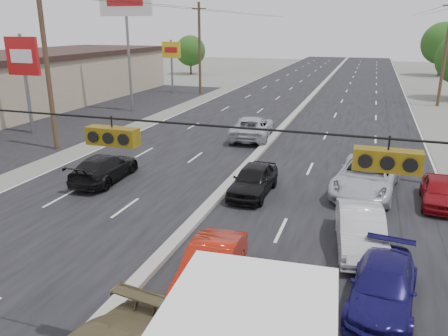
{
  "coord_description": "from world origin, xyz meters",
  "views": [
    {
      "loc": [
        6.14,
        -7.09,
        7.47
      ],
      "look_at": [
        1.0,
        8.27,
        2.2
      ],
      "focal_mm": 35.0,
      "sensor_mm": 36.0,
      "label": 1
    }
  ],
  "objects_px": {
    "tree_right_far": "(443,43)",
    "queue_car_d": "(383,287)",
    "pole_sign_mid": "(23,62)",
    "pole_sign_far": "(171,54)",
    "utility_pole_left_b": "(47,67)",
    "oncoming_far": "(252,128)",
    "pole_sign_billboard": "(126,9)",
    "red_sedan": "(211,267)",
    "queue_car_c": "(366,177)",
    "utility_pole_right_c": "(445,52)",
    "oncoming_near": "(104,168)",
    "tree_left_far": "(190,51)",
    "queue_car_a": "(253,180)",
    "queue_car_b": "(360,230)",
    "queue_car_e": "(439,192)",
    "utility_pole_left_c": "(200,48)"
  },
  "relations": [
    {
      "from": "queue_car_d",
      "to": "pole_sign_mid",
      "type": "bearing_deg",
      "value": 156.16
    },
    {
      "from": "queue_car_e",
      "to": "pole_sign_mid",
      "type": "bearing_deg",
      "value": 171.45
    },
    {
      "from": "pole_sign_mid",
      "to": "queue_car_a",
      "type": "height_order",
      "value": "pole_sign_mid"
    },
    {
      "from": "tree_right_far",
      "to": "oncoming_far",
      "type": "distance_m",
      "value": 51.58
    },
    {
      "from": "queue_car_b",
      "to": "queue_car_e",
      "type": "relative_size",
      "value": 1.19
    },
    {
      "from": "pole_sign_mid",
      "to": "pole_sign_far",
      "type": "xyz_separation_m",
      "value": [
        1.0,
        22.0,
        -0.71
      ]
    },
    {
      "from": "pole_sign_billboard",
      "to": "pole_sign_far",
      "type": "bearing_deg",
      "value": 97.13
    },
    {
      "from": "queue_car_e",
      "to": "oncoming_near",
      "type": "xyz_separation_m",
      "value": [
        -15.61,
        -1.88,
        0.05
      ]
    },
    {
      "from": "red_sedan",
      "to": "queue_car_b",
      "type": "height_order",
      "value": "queue_car_b"
    },
    {
      "from": "pole_sign_mid",
      "to": "pole_sign_billboard",
      "type": "xyz_separation_m",
      "value": [
        2.5,
        10.0,
        3.75
      ]
    },
    {
      "from": "queue_car_e",
      "to": "queue_car_d",
      "type": "bearing_deg",
      "value": -103.09
    },
    {
      "from": "queue_car_a",
      "to": "queue_car_d",
      "type": "distance_m",
      "value": 9.08
    },
    {
      "from": "queue_car_b",
      "to": "tree_right_far",
      "type": "bearing_deg",
      "value": 73.97
    },
    {
      "from": "pole_sign_far",
      "to": "oncoming_far",
      "type": "xyz_separation_m",
      "value": [
        14.6,
        -18.37,
        -3.64
      ]
    },
    {
      "from": "pole_sign_far",
      "to": "pole_sign_billboard",
      "type": "bearing_deg",
      "value": -82.87
    },
    {
      "from": "utility_pole_left_c",
      "to": "queue_car_b",
      "type": "xyz_separation_m",
      "value": [
        18.79,
        -32.55,
        -4.39
      ]
    },
    {
      "from": "pole_sign_billboard",
      "to": "queue_car_c",
      "type": "height_order",
      "value": "pole_sign_billboard"
    },
    {
      "from": "pole_sign_mid",
      "to": "tree_left_far",
      "type": "distance_m",
      "value": 42.32
    },
    {
      "from": "tree_right_far",
      "to": "queue_car_d",
      "type": "distance_m",
      "value": 66.52
    },
    {
      "from": "utility_pole_left_b",
      "to": "pole_sign_far",
      "type": "height_order",
      "value": "utility_pole_left_b"
    },
    {
      "from": "queue_car_a",
      "to": "oncoming_far",
      "type": "xyz_separation_m",
      "value": [
        -2.8,
        10.26,
        0.07
      ]
    },
    {
      "from": "queue_car_a",
      "to": "oncoming_near",
      "type": "relative_size",
      "value": 0.89
    },
    {
      "from": "red_sedan",
      "to": "queue_car_c",
      "type": "height_order",
      "value": "queue_car_c"
    },
    {
      "from": "queue_car_b",
      "to": "tree_left_far",
      "type": "bearing_deg",
      "value": 111.09
    },
    {
      "from": "utility_pole_right_c",
      "to": "oncoming_near",
      "type": "height_order",
      "value": "utility_pole_right_c"
    },
    {
      "from": "pole_sign_far",
      "to": "queue_car_d",
      "type": "relative_size",
      "value": 1.43
    },
    {
      "from": "oncoming_far",
      "to": "pole_sign_mid",
      "type": "bearing_deg",
      "value": 7.0
    },
    {
      "from": "utility_pole_left_b",
      "to": "red_sedan",
      "type": "xyz_separation_m",
      "value": [
        14.66,
        -11.43,
        -4.44
      ]
    },
    {
      "from": "queue_car_b",
      "to": "oncoming_far",
      "type": "height_order",
      "value": "oncoming_far"
    },
    {
      "from": "queue_car_d",
      "to": "oncoming_near",
      "type": "bearing_deg",
      "value": 159.55
    },
    {
      "from": "utility_pole_left_b",
      "to": "queue_car_d",
      "type": "distance_m",
      "value": 22.73
    },
    {
      "from": "pole_sign_billboard",
      "to": "red_sedan",
      "type": "relative_size",
      "value": 2.73
    },
    {
      "from": "red_sedan",
      "to": "queue_car_c",
      "type": "xyz_separation_m",
      "value": [
        4.18,
        9.63,
        0.13
      ]
    },
    {
      "from": "utility_pole_left_c",
      "to": "tree_left_far",
      "type": "xyz_separation_m",
      "value": [
        -9.5,
        20.0,
        -1.39
      ]
    },
    {
      "from": "queue_car_a",
      "to": "oncoming_near",
      "type": "height_order",
      "value": "queue_car_a"
    },
    {
      "from": "utility_pole_left_c",
      "to": "queue_car_b",
      "type": "bearing_deg",
      "value": -60.01
    },
    {
      "from": "pole_sign_billboard",
      "to": "red_sedan",
      "type": "xyz_separation_m",
      "value": [
        16.66,
        -24.43,
        -8.2
      ]
    },
    {
      "from": "red_sedan",
      "to": "pole_sign_far",
      "type": "bearing_deg",
      "value": 112.96
    },
    {
      "from": "pole_sign_mid",
      "to": "oncoming_far",
      "type": "height_order",
      "value": "pole_sign_mid"
    },
    {
      "from": "pole_sign_mid",
      "to": "pole_sign_billboard",
      "type": "bearing_deg",
      "value": 75.96
    },
    {
      "from": "queue_car_d",
      "to": "pole_sign_far",
      "type": "bearing_deg",
      "value": 128.74
    },
    {
      "from": "pole_sign_billboard",
      "to": "queue_car_a",
      "type": "bearing_deg",
      "value": -46.28
    },
    {
      "from": "utility_pole_left_b",
      "to": "pole_sign_mid",
      "type": "distance_m",
      "value": 5.41
    },
    {
      "from": "utility_pole_right_c",
      "to": "oncoming_far",
      "type": "distance_m",
      "value": 23.44
    },
    {
      "from": "tree_right_far",
      "to": "pole_sign_far",
      "type": "bearing_deg",
      "value": -136.85
    },
    {
      "from": "pole_sign_far",
      "to": "queue_car_b",
      "type": "xyz_separation_m",
      "value": [
        22.29,
        -32.55,
        -3.69
      ]
    },
    {
      "from": "queue_car_a",
      "to": "queue_car_b",
      "type": "distance_m",
      "value": 6.27
    },
    {
      "from": "queue_car_c",
      "to": "queue_car_e",
      "type": "bearing_deg",
      "value": -2.4
    },
    {
      "from": "utility_pole_right_c",
      "to": "tree_left_far",
      "type": "distance_m",
      "value": 39.9
    },
    {
      "from": "pole_sign_mid",
      "to": "pole_sign_far",
      "type": "relative_size",
      "value": 1.17
    }
  ]
}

